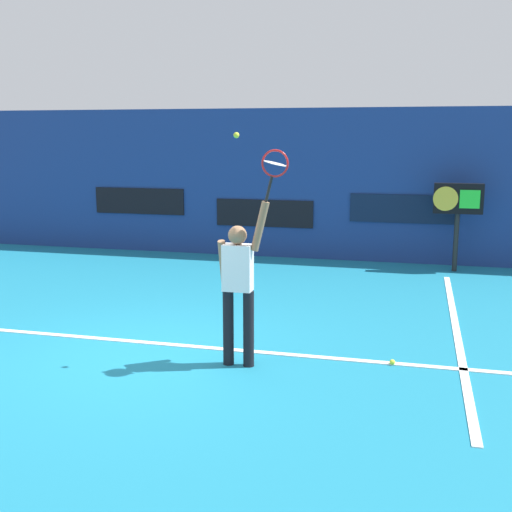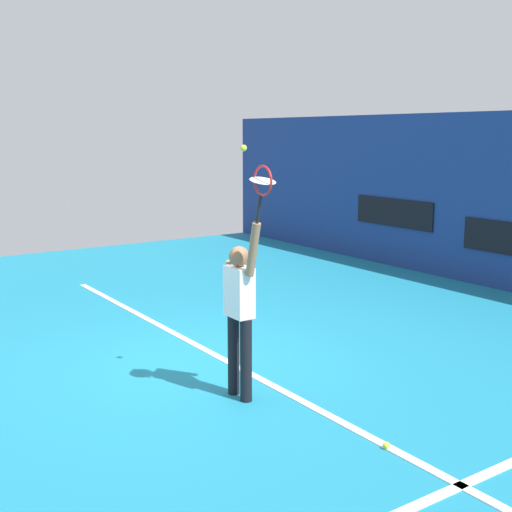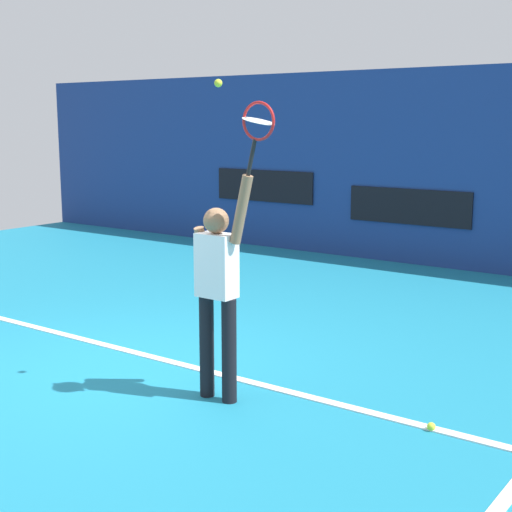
{
  "view_description": "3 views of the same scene",
  "coord_description": "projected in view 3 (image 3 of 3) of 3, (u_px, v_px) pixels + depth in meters",
  "views": [
    {
      "loc": [
        3.29,
        -7.06,
        2.74
      ],
      "look_at": [
        1.49,
        0.08,
        1.32
      ],
      "focal_mm": 44.96,
      "sensor_mm": 36.0,
      "label": 1
    },
    {
      "loc": [
        7.12,
        -3.77,
        2.87
      ],
      "look_at": [
        1.03,
        0.37,
        1.5
      ],
      "focal_mm": 46.55,
      "sensor_mm": 36.0,
      "label": 2
    },
    {
      "loc": [
        5.19,
        -4.82,
        2.41
      ],
      "look_at": [
        1.35,
        0.47,
        1.21
      ],
      "focal_mm": 51.77,
      "sensor_mm": 36.0,
      "label": 3
    }
  ],
  "objects": [
    {
      "name": "sponsor_banner_portside",
      "position": [
        264.0,
        186.0,
        14.14
      ],
      "size": [
        2.2,
        0.03,
        0.6
      ],
      "primitive_type": "cube",
      "color": "black"
    },
    {
      "name": "tennis_player",
      "position": [
        218.0,
        286.0,
        6.32
      ],
      "size": [
        0.62,
        0.31,
        1.98
      ],
      "color": "black",
      "rests_on": "ground_plane"
    },
    {
      "name": "spare_ball",
      "position": [
        431.0,
        427.0,
        5.82
      ],
      "size": [
        0.07,
        0.07,
        0.07
      ],
      "primitive_type": "sphere",
      "color": "#CCE033",
      "rests_on": "ground_plane"
    },
    {
      "name": "court_baseline",
      "position": [
        150.0,
        356.0,
        7.63
      ],
      "size": [
        10.0,
        0.1,
        0.01
      ],
      "primitive_type": "cube",
      "color": "white",
      "rests_on": "ground_plane"
    },
    {
      "name": "ground_plane",
      "position": [
        117.0,
        369.0,
        7.27
      ],
      "size": [
        18.0,
        18.0,
        0.0
      ],
      "primitive_type": "plane",
      "color": "teal"
    },
    {
      "name": "sponsor_banner_center",
      "position": [
        409.0,
        207.0,
        12.44
      ],
      "size": [
        2.2,
        0.03,
        0.6
      ],
      "primitive_type": "cube",
      "color": "black"
    },
    {
      "name": "back_wall",
      "position": [
        413.0,
        167.0,
        12.42
      ],
      "size": [
        18.0,
        0.2,
        3.27
      ],
      "primitive_type": "cube",
      "color": "navy",
      "rests_on": "ground_plane"
    },
    {
      "name": "tennis_ball",
      "position": [
        218.0,
        83.0,
        6.09
      ],
      "size": [
        0.07,
        0.07,
        0.07
      ],
      "primitive_type": "sphere",
      "color": "#CCE033"
    },
    {
      "name": "tennis_racket",
      "position": [
        258.0,
        125.0,
        5.82
      ],
      "size": [
        0.38,
        0.27,
        0.63
      ],
      "color": "black"
    }
  ]
}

